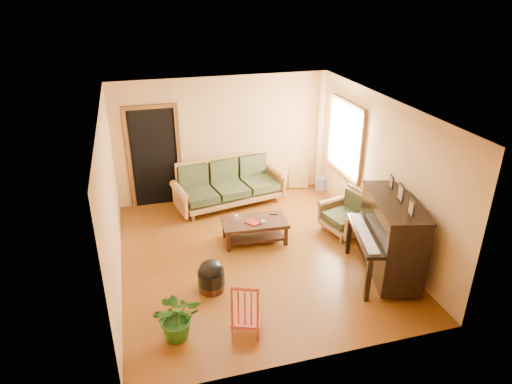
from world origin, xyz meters
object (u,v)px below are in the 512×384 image
object	(u,v)px
sofa	(230,184)
piano	(391,239)
ceramic_crock	(320,183)
red_chair	(247,306)
footstool	(211,279)
potted_plant	(177,316)
coffee_table	(255,231)
armchair	(345,213)

from	to	relation	value
sofa	piano	size ratio (longest dim) A/B	1.50
ceramic_crock	red_chair	bearing A→B (deg)	-124.45
sofa	red_chair	distance (m)	3.83
footstool	sofa	bearing A→B (deg)	71.83
red_chair	ceramic_crock	xyz separation A→B (m)	(2.75, 4.01, -0.28)
potted_plant	red_chair	bearing A→B (deg)	-8.04
coffee_table	armchair	bearing A→B (deg)	-4.74
piano	red_chair	distance (m)	2.60
coffee_table	armchair	size ratio (longest dim) A/B	1.42
sofa	red_chair	bearing A→B (deg)	-110.18
coffee_table	ceramic_crock	distance (m)	2.70
ceramic_crock	potted_plant	size ratio (longest dim) A/B	0.40
footstool	red_chair	xyz separation A→B (m)	(0.29, -1.02, 0.23)
armchair	red_chair	xyz separation A→B (m)	(-2.42, -2.08, 0.01)
armchair	footstool	bearing A→B (deg)	-172.72
piano	potted_plant	bearing A→B (deg)	-157.43
footstool	coffee_table	bearing A→B (deg)	49.94
red_chair	piano	bearing A→B (deg)	36.73
sofa	piano	xyz separation A→B (m)	(1.88, -3.12, 0.18)
ceramic_crock	potted_plant	xyz separation A→B (m)	(-3.65, -3.88, 0.21)
sofa	footstool	world-z (taller)	sofa
piano	potted_plant	xyz separation A→B (m)	(-3.40, -0.53, -0.31)
piano	ceramic_crock	bearing A→B (deg)	99.36
coffee_table	potted_plant	bearing A→B (deg)	-127.76
coffee_table	red_chair	world-z (taller)	red_chair
coffee_table	potted_plant	world-z (taller)	potted_plant
coffee_table	piano	bearing A→B (deg)	-41.41
coffee_table	piano	size ratio (longest dim) A/B	0.77
red_chair	coffee_table	bearing A→B (deg)	93.94
sofa	armchair	xyz separation A→B (m)	(1.80, -1.70, -0.08)
coffee_table	footstool	bearing A→B (deg)	-130.06
coffee_table	red_chair	bearing A→B (deg)	-108.01
armchair	red_chair	bearing A→B (deg)	-153.47
sofa	potted_plant	size ratio (longest dim) A/B	3.22
coffee_table	potted_plant	xyz separation A→B (m)	(-1.62, -2.10, 0.14)
red_chair	ceramic_crock	distance (m)	4.87
coffee_table	sofa	bearing A→B (deg)	93.99
sofa	armchair	bearing A→B (deg)	-54.26
potted_plant	ceramic_crock	bearing A→B (deg)	46.76
piano	potted_plant	size ratio (longest dim) A/B	2.14
sofa	footstool	xyz separation A→B (m)	(-0.91, -2.77, -0.29)
red_chair	ceramic_crock	bearing A→B (deg)	77.50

